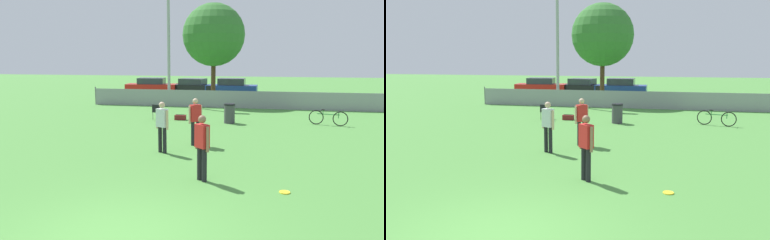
% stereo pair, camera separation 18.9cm
% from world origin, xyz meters
% --- Properties ---
extents(ground_plane, '(120.00, 120.00, 0.00)m').
position_xyz_m(ground_plane, '(0.00, 0.00, 0.00)').
color(ground_plane, '#4C8C3D').
extents(fence_backline, '(18.39, 0.07, 1.21)m').
position_xyz_m(fence_backline, '(0.00, 18.00, 0.55)').
color(fence_backline, gray).
rests_on(fence_backline, ground_plane).
extents(light_pole, '(0.90, 0.36, 8.11)m').
position_xyz_m(light_pole, '(-4.18, 18.89, 4.81)').
color(light_pole, '#9E9EA3').
rests_on(light_pole, ground_plane).
extents(tree_near_pole, '(4.33, 4.33, 6.90)m').
position_xyz_m(tree_near_pole, '(-1.40, 20.57, 4.73)').
color(tree_near_pole, '#4C331E').
rests_on(tree_near_pole, ground_plane).
extents(player_thrower_red, '(0.44, 0.39, 1.72)m').
position_xyz_m(player_thrower_red, '(-0.05, 7.40, 0.98)').
color(player_thrower_red, black).
rests_on(player_thrower_red, ground_plane).
extents(player_receiver_white, '(0.48, 0.36, 1.72)m').
position_xyz_m(player_receiver_white, '(-0.92, 6.11, 0.98)').
color(player_receiver_white, black).
rests_on(player_receiver_white, ground_plane).
extents(player_defender_red, '(0.42, 0.41, 1.72)m').
position_xyz_m(player_defender_red, '(0.91, 3.50, 0.98)').
color(player_defender_red, black).
rests_on(player_defender_red, ground_plane).
extents(frisbee_disc, '(0.26, 0.26, 0.03)m').
position_xyz_m(frisbee_disc, '(2.98, 3.03, 0.01)').
color(frisbee_disc, yellow).
rests_on(frisbee_disc, ground_plane).
extents(folding_chair_sideline, '(0.57, 0.57, 0.79)m').
position_xyz_m(folding_chair_sideline, '(-3.08, 12.63, 0.46)').
color(folding_chair_sideline, '#333338').
rests_on(folding_chair_sideline, ground_plane).
extents(bicycle_sideline, '(1.73, 0.58, 0.74)m').
position_xyz_m(bicycle_sideline, '(5.29, 12.73, 0.36)').
color(bicycle_sideline, black).
rests_on(bicycle_sideline, ground_plane).
extents(trash_bin, '(0.55, 0.55, 0.96)m').
position_xyz_m(trash_bin, '(0.66, 12.37, 0.48)').
color(trash_bin, '#3F3F44').
rests_on(trash_bin, ground_plane).
extents(gear_bag_sideline, '(0.56, 0.31, 0.28)m').
position_xyz_m(gear_bag_sideline, '(-1.93, 12.82, 0.13)').
color(gear_bag_sideline, maroon).
rests_on(gear_bag_sideline, ground_plane).
extents(parked_car_red, '(4.52, 2.14, 1.44)m').
position_xyz_m(parked_car_red, '(-7.67, 25.80, 0.70)').
color(parked_car_red, black).
rests_on(parked_car_red, ground_plane).
extents(parked_car_dark, '(4.32, 2.46, 1.42)m').
position_xyz_m(parked_car_dark, '(-4.00, 25.92, 0.69)').
color(parked_car_dark, black).
rests_on(parked_car_dark, ground_plane).
extents(parked_car_blue, '(4.25, 1.81, 1.49)m').
position_xyz_m(parked_car_blue, '(-0.61, 25.60, 0.71)').
color(parked_car_blue, black).
rests_on(parked_car_blue, ground_plane).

